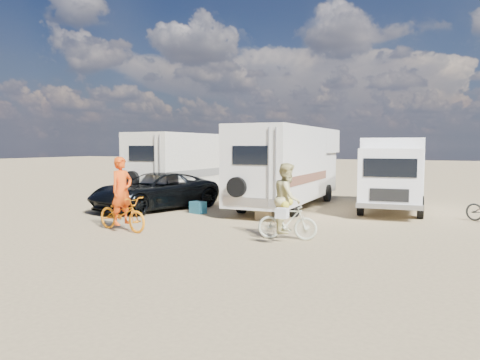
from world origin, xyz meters
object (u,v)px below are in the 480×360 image
at_px(rv_left, 190,166).
at_px(box_truck, 392,175).
at_px(bike_woman, 287,222).
at_px(rider_man, 122,197).
at_px(dark_suv, 155,191).
at_px(bike_man, 122,214).
at_px(crate, 263,213).
at_px(cooler, 198,207).
at_px(rv_main, 289,167).
at_px(rider_woman, 287,205).

height_order(rv_left, box_truck, rv_left).
bearing_deg(bike_woman, rider_man, 89.20).
bearing_deg(rider_man, box_truck, -30.32).
xyz_separation_m(rv_left, rider_man, (2.42, -7.69, -0.51)).
xyz_separation_m(rv_left, dark_suv, (0.71, -3.76, -0.77)).
bearing_deg(bike_man, crate, -27.53).
relative_size(bike_man, crate, 4.05).
xyz_separation_m(bike_man, crate, (2.81, 3.57, -0.30)).
distance_m(bike_man, cooler, 3.75).
height_order(rv_main, rider_woman, rv_main).
bearing_deg(rv_left, rv_main, -10.01).
bearing_deg(crate, rider_man, -128.23).
bearing_deg(cooler, rider_woman, -16.72).
height_order(bike_man, rider_man, rider_man).
relative_size(box_truck, crate, 11.89).
bearing_deg(crate, rv_left, 141.77).
bearing_deg(dark_suv, cooler, 13.00).
bearing_deg(dark_suv, crate, 14.25).
height_order(bike_man, bike_woman, bike_man).
xyz_separation_m(bike_man, rider_woman, (4.58, 0.79, 0.40)).
distance_m(bike_man, crate, 4.56).
relative_size(rv_main, cooler, 14.82).
xyz_separation_m(bike_woman, cooler, (-4.31, 2.94, -0.25)).
distance_m(box_truck, bike_man, 9.74).
distance_m(rv_left, rider_man, 8.08).
bearing_deg(rv_main, rider_woman, -72.10).
distance_m(rider_man, rider_woman, 4.65).
height_order(bike_man, rider_woman, rider_woman).
bearing_deg(dark_suv, rider_man, -47.73).
relative_size(rv_main, rider_man, 4.08).
relative_size(box_truck, bike_man, 2.94).
bearing_deg(rider_woman, bike_man, 89.20).
height_order(rv_left, bike_man, rv_left).
bearing_deg(rv_main, dark_suv, -147.72).
bearing_deg(crate, box_truck, 46.53).
bearing_deg(dark_suv, bike_woman, -7.71).
xyz_separation_m(dark_suv, bike_man, (1.70, -3.94, -0.20)).
bearing_deg(rv_main, cooler, -128.75).
distance_m(bike_woman, crate, 3.30).
distance_m(bike_man, rider_man, 0.46).
bearing_deg(bike_man, rv_main, -10.67).
distance_m(bike_woman, rider_woman, 0.43).
bearing_deg(rider_man, rider_woman, -69.49).
relative_size(rv_left, box_truck, 1.29).
bearing_deg(rider_woman, crate, 21.82).
relative_size(bike_woman, cooler, 2.90).
bearing_deg(bike_man, rv_left, 28.14).
height_order(rv_left, rider_woman, rv_left).
height_order(bike_man, cooler, bike_man).
xyz_separation_m(dark_suv, cooler, (1.97, -0.20, -0.48)).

